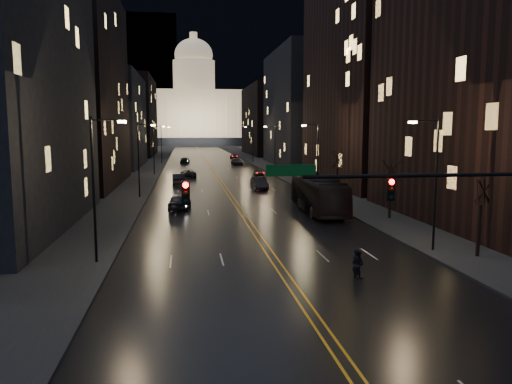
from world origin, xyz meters
name	(u,v)px	position (x,y,z in m)	size (l,w,h in m)	color
ground	(312,314)	(0.00, 0.00, 0.00)	(900.00, 900.00, 0.00)	black
road	(203,157)	(0.00, 130.00, 0.01)	(20.00, 320.00, 0.02)	black
sidewalk_left	(156,157)	(-14.00, 130.00, 0.08)	(8.00, 320.00, 0.16)	black
sidewalk_right	(249,156)	(14.00, 130.00, 0.08)	(8.00, 320.00, 0.16)	black
center_line	(203,157)	(0.00, 130.00, 0.03)	(0.62, 320.00, 0.01)	orange
building_left_mid	(74,88)	(-21.00, 54.00, 14.00)	(12.00, 30.00, 28.00)	black
building_left_far	(113,121)	(-21.00, 92.00, 10.00)	(12.00, 34.00, 20.00)	black
building_left_dist	(134,117)	(-21.00, 140.00, 12.00)	(12.00, 40.00, 24.00)	black
building_right_near	(490,86)	(21.00, 20.00, 12.00)	(12.00, 26.00, 24.00)	black
building_right_tall	(368,54)	(21.00, 50.00, 19.00)	(12.00, 30.00, 38.00)	black
building_right_mid	(301,108)	(21.00, 92.00, 13.00)	(12.00, 34.00, 26.00)	black
building_right_dist	(267,121)	(21.00, 140.00, 11.00)	(12.00, 40.00, 22.00)	black
mountain_ridge	(241,57)	(40.00, 380.00, 65.00)	(520.00, 60.00, 130.00)	black
capitol	(195,112)	(0.00, 250.00, 17.15)	(90.00, 50.00, 58.50)	black
traffic_signal	(440,199)	(5.91, 0.00, 5.10)	(17.29, 0.45, 7.00)	black
streetlamp_right_near	(433,177)	(10.81, 10.00, 5.08)	(2.13, 0.25, 9.00)	black
streetlamp_left_near	(97,182)	(-10.81, 10.00, 5.08)	(2.13, 0.25, 9.00)	black
streetlamp_right_mid	(316,155)	(10.81, 40.00, 5.08)	(2.13, 0.25, 9.00)	black
streetlamp_left_mid	(140,156)	(-10.81, 40.00, 5.08)	(2.13, 0.25, 9.00)	black
streetlamp_right_far	(274,146)	(10.81, 70.00, 5.08)	(2.13, 0.25, 9.00)	black
streetlamp_left_far	(155,147)	(-10.81, 70.00, 5.08)	(2.13, 0.25, 9.00)	black
streetlamp_right_dist	(252,142)	(10.81, 100.00, 5.08)	(2.13, 0.25, 9.00)	black
streetlamp_left_dist	(162,143)	(-10.81, 100.00, 5.08)	(2.13, 0.25, 9.00)	black
tree_right_near	(481,189)	(13.00, 8.00, 4.53)	(2.40, 2.40, 6.65)	black
tree_right_mid	(391,170)	(13.00, 22.00, 4.53)	(2.40, 2.40, 6.65)	black
tree_right_far	(338,160)	(13.00, 38.00, 4.53)	(2.40, 2.40, 6.65)	black
bus	(318,194)	(7.60, 26.92, 1.80)	(3.03, 12.93, 3.60)	black
oncoming_car_a	(180,202)	(-6.14, 30.39, 0.84)	(1.98, 4.93, 1.68)	black
oncoming_car_b	(179,179)	(-6.51, 53.77, 0.85)	(1.79, 5.15, 1.70)	black
oncoming_car_c	(188,173)	(-4.98, 65.51, 0.68)	(2.25, 4.88, 1.36)	black
oncoming_car_d	(185,160)	(-5.55, 100.57, 0.73)	(2.03, 5.00, 1.45)	black
receding_car_a	(259,183)	(4.54, 46.26, 0.86)	(1.82, 5.20, 1.71)	black
receding_car_b	(259,172)	(7.36, 65.86, 0.66)	(1.55, 3.86, 1.32)	black
receding_car_c	(237,162)	(6.36, 93.39, 0.79)	(2.21, 5.43, 1.57)	black
receding_car_d	(234,156)	(8.18, 119.06, 0.64)	(2.12, 4.60, 1.28)	black
pedestrian_a	(356,264)	(3.84, 5.00, 0.84)	(0.61, 0.40, 1.67)	black
pedestrian_b	(358,264)	(3.92, 5.00, 0.78)	(0.76, 0.42, 1.57)	black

